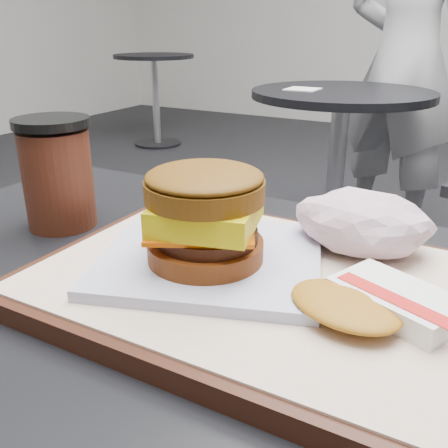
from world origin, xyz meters
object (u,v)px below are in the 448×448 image
Objects in this scene: serving_tray at (256,284)px; neighbor_table at (338,141)px; hash_brown at (373,302)px; coffee_cup at (57,174)px; patron at (405,62)px; crumpled_wrapper at (363,222)px; breakfast_sandwich at (207,226)px.

serving_tray is 0.51× the size of neighbor_table.
neighbor_table is (-0.50, 1.61, -0.25)m from hash_brown.
patron is at bearing 90.01° from coffee_cup.
neighbor_table is at bearing 107.25° from hash_brown.
coffee_cup reaches higher than serving_tray.
crumpled_wrapper is at bearing 109.01° from hash_brown.
hash_brown is (0.10, -0.02, 0.02)m from serving_tray.
crumpled_wrapper is at bearing 44.25° from breakfast_sandwich.
hash_brown reaches higher than serving_tray.
breakfast_sandwich is 1.88× the size of coffee_cup.
crumpled_wrapper reaches higher than hash_brown.
coffee_cup reaches higher than hash_brown.
serving_tray is 0.11m from hash_brown.
breakfast_sandwich is 1.89× the size of crumpled_wrapper.
breakfast_sandwich is at bearing -11.53° from coffee_cup.
breakfast_sandwich is 0.15m from hash_brown.
neighbor_table is 0.58m from patron.
neighbor_table is at bearing 104.02° from serving_tray.
coffee_cup is at bearing -170.03° from crumpled_wrapper.
breakfast_sandwich is 1.76× the size of hash_brown.
hash_brown reaches higher than neighbor_table.
coffee_cup is at bearing 107.89° from patron.
breakfast_sandwich is (-0.04, -0.01, 0.05)m from serving_tray.
coffee_cup is (-0.27, 0.04, 0.05)m from serving_tray.
serving_tray is 3.05× the size of coffee_cup.
coffee_cup is at bearing 168.47° from breakfast_sandwich.
neighbor_table is (-0.13, 1.56, -0.28)m from coffee_cup.
patron is at bearing 96.13° from breakfast_sandwich.
serving_tray is at bearing -7.61° from coffee_cup.
coffee_cup reaches higher than breakfast_sandwich.
patron is (-0.27, 2.08, 0.05)m from serving_tray.
crumpled_wrapper reaches higher than neighbor_table.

